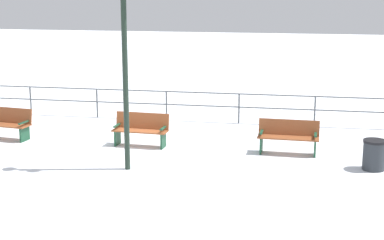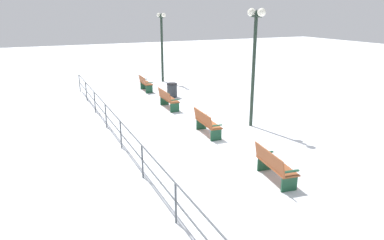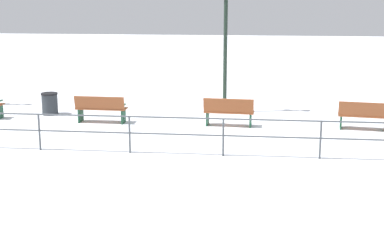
# 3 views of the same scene
# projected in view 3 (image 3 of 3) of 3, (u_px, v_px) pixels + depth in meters

# --- Properties ---
(ground_plane) EXTENTS (80.00, 80.00, 0.00)m
(ground_plane) POSITION_uv_depth(u_px,v_px,m) (229.00, 125.00, 17.55)
(ground_plane) COLOR white
(ground_plane) RESTS_ON ground
(bench_second) EXTENTS (0.77, 1.60, 0.91)m
(bench_second) POSITION_uv_depth(u_px,v_px,m) (364.00, 115.00, 16.78)
(bench_second) COLOR brown
(bench_second) RESTS_ON ground
(bench_third) EXTENTS (0.62, 1.60, 0.93)m
(bench_third) POSITION_uv_depth(u_px,v_px,m) (229.00, 112.00, 17.25)
(bench_third) COLOR brown
(bench_third) RESTS_ON ground
(bench_fourth) EXTENTS (0.58, 1.66, 0.91)m
(bench_fourth) POSITION_uv_depth(u_px,v_px,m) (101.00, 108.00, 17.73)
(bench_fourth) COLOR brown
(bench_fourth) RESTS_ON ground
(lamppost_middle) EXTENTS (0.31, 0.97, 4.63)m
(lamppost_middle) POSITION_uv_depth(u_px,v_px,m) (226.00, 20.00, 18.76)
(lamppost_middle) COLOR #1E2D23
(lamppost_middle) RESTS_ON ground
(waterfront_railing) EXTENTS (0.05, 19.76, 1.01)m
(waterfront_railing) POSITION_uv_depth(u_px,v_px,m) (223.00, 130.00, 14.03)
(waterfront_railing) COLOR #4C5156
(waterfront_railing) RESTS_ON ground
(trash_bin) EXTENTS (0.57, 0.57, 0.76)m
(trash_bin) POSITION_uv_depth(u_px,v_px,m) (50.00, 104.00, 19.01)
(trash_bin) COLOR #2D3338
(trash_bin) RESTS_ON ground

